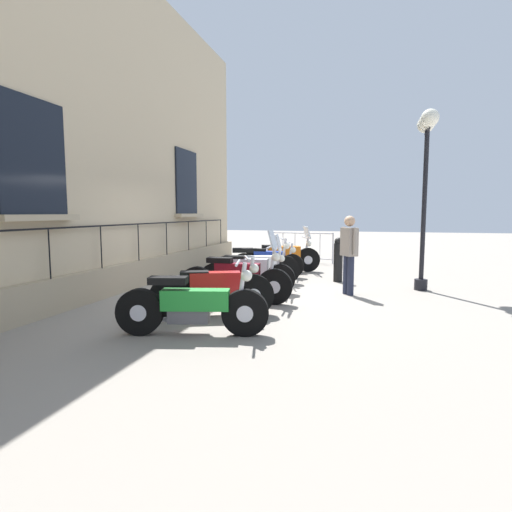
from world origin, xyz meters
TOP-DOWN VIEW (x-y plane):
  - ground_plane at (0.00, 0.00)m, footprint 60.00×60.00m
  - building_facade at (-2.77, -0.00)m, footprint 0.82×13.10m
  - motorcycle_green at (0.40, -3.19)m, footprint 2.12×0.76m
  - motorcycle_red at (0.29, -2.13)m, footprint 1.96×0.97m
  - motorcycle_maroon at (0.35, -1.03)m, footprint 2.22×0.56m
  - motorcycle_silver at (0.30, -0.05)m, footprint 2.06×0.62m
  - motorcycle_white at (0.17, 1.04)m, footprint 2.07×0.91m
  - motorcycle_blue at (0.20, 2.20)m, footprint 1.94×0.55m
  - motorcycle_orange at (0.39, 3.19)m, footprint 2.12×1.03m
  - lamppost at (3.92, 1.30)m, footprint 0.36×1.06m
  - crowd_barrier at (0.53, 5.68)m, footprint 2.25×0.34m
  - bollard at (2.05, 1.94)m, footprint 0.22×0.22m
  - pedestrian_standing at (2.38, 0.34)m, footprint 0.39×0.45m

SIDE VIEW (x-z plane):
  - ground_plane at x=0.00m, z-range 0.00..0.00m
  - motorcycle_green at x=0.40m, z-range -0.12..0.93m
  - motorcycle_blue at x=0.20m, z-range -0.06..0.88m
  - motorcycle_white at x=0.17m, z-range -0.14..0.99m
  - motorcycle_red at x=0.29m, z-range -0.07..0.92m
  - motorcycle_silver at x=0.30m, z-range -0.21..1.06m
  - motorcycle_maroon at x=0.35m, z-range -0.25..1.16m
  - motorcycle_orange at x=0.39m, z-range -0.19..1.14m
  - bollard at x=2.05m, z-range 0.00..1.11m
  - crowd_barrier at x=0.53m, z-range 0.04..1.09m
  - pedestrian_standing at x=2.38m, z-range 0.11..1.77m
  - lamppost at x=3.92m, z-range 1.07..4.92m
  - building_facade at x=-2.77m, z-range -0.10..7.12m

